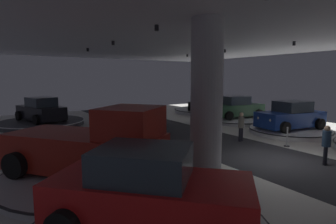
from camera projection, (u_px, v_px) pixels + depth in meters
name	position (u px, v px, depth m)	size (l,w,h in m)	color
ground	(278.00, 162.00, 11.29)	(24.00, 44.00, 0.06)	silver
ceiling_with_spotlights	(285.00, 24.00, 10.58)	(24.00, 44.00, 0.39)	silver
column_left	(207.00, 98.00, 9.55)	(1.14, 1.14, 5.50)	#ADADB2
display_platform_deep_left	(42.00, 123.00, 19.64)	(5.98, 5.98, 0.35)	#333338
display_car_deep_left	(41.00, 110.00, 19.50)	(3.15, 4.54, 1.71)	black
display_platform_far_right	(236.00, 119.00, 21.75)	(5.94, 5.94, 0.28)	silver
display_car_far_right	(236.00, 108.00, 21.62)	(4.44, 2.78, 1.71)	#2D5638
display_car_near_left	(149.00, 191.00, 5.66)	(4.22, 4.26, 1.71)	red
display_platform_mid_left	(87.00, 176.00, 9.20)	(5.68, 5.68, 0.26)	#B7B7BC
pickup_truck_mid_left	(94.00, 147.00, 8.96)	(4.93, 5.46, 2.30)	maroon
display_platform_deep_right	(203.00, 111.00, 26.79)	(5.68, 5.68, 0.37)	silver
pickup_truck_deep_right	(203.00, 100.00, 26.33)	(5.13, 5.33, 2.30)	black
display_platform_mid_right	(289.00, 131.00, 16.87)	(4.89, 4.89, 0.30)	silver
display_car_mid_right	(290.00, 116.00, 16.76)	(4.44, 2.76, 1.71)	navy
visitor_walking_near	(326.00, 143.00, 10.71)	(0.32, 0.32, 1.59)	black
visitor_walking_far	(241.00, 125.00, 14.68)	(0.32, 0.32, 1.59)	black
stanchion_a	(202.00, 128.00, 16.72)	(0.28, 0.28, 1.01)	#333338
stanchion_b	(287.00, 139.00, 13.62)	(0.28, 0.28, 1.01)	#333338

